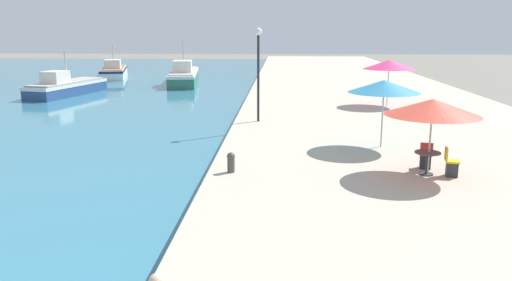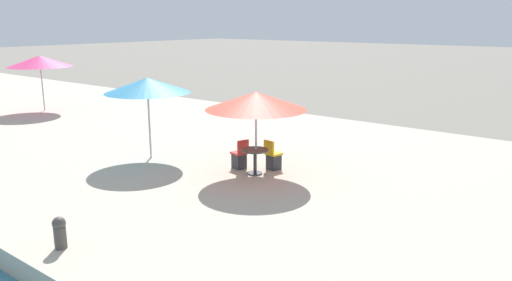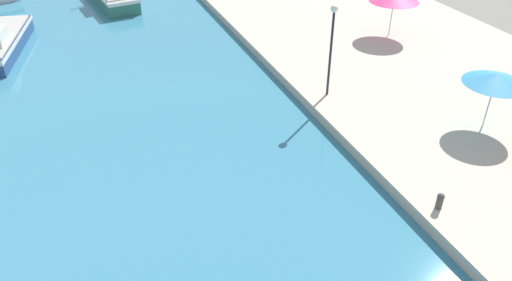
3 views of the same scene
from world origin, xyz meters
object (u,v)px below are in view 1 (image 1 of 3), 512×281
object	(u,v)px
mooring_bollard	(231,162)
fishing_boat_mid	(66,86)
fishing_boat_far	(184,75)
cafe_chair_left	(451,166)
cafe_umbrella_pink	(433,107)
cafe_chair_right	(425,159)
cafe_umbrella_white	(384,86)
fishing_boat_distant	(114,71)
lamppost	(258,59)
cafe_table	(427,158)
cafe_umbrella_striped	(389,65)

from	to	relation	value
mooring_bollard	fishing_boat_mid	bearing A→B (deg)	124.15
fishing_boat_far	cafe_chair_left	xyz separation A→B (m)	(14.44, -30.94, 0.04)
fishing_boat_mid	cafe_umbrella_pink	bearing A→B (deg)	-34.02
cafe_chair_right	fishing_boat_mid	bearing A→B (deg)	147.19
fishing_boat_far	cafe_umbrella_pink	bearing A→B (deg)	-73.54
fishing_boat_mid	cafe_umbrella_white	size ratio (longest dim) A/B	2.95
cafe_umbrella_pink	cafe_chair_left	xyz separation A→B (m)	(0.67, -0.12, -1.83)
fishing_boat_mid	cafe_umbrella_pink	world-z (taller)	fishing_boat_mid
cafe_umbrella_white	fishing_boat_distant	bearing A→B (deg)	123.41
cafe_umbrella_white	lamppost	bearing A→B (deg)	133.78
fishing_boat_distant	cafe_umbrella_white	size ratio (longest dim) A/B	3.28
cafe_chair_right	cafe_chair_left	bearing A→B (deg)	-44.50
fishing_boat_mid	lamppost	distance (m)	20.30
fishing_boat_mid	fishing_boat_distant	distance (m)	14.54
fishing_boat_distant	cafe_umbrella_white	world-z (taller)	fishing_boat_distant
cafe_umbrella_pink	fishing_boat_distant	bearing A→B (deg)	121.42
cafe_chair_left	cafe_chair_right	size ratio (longest dim) A/B	1.00
cafe_table	cafe_chair_left	distance (m)	0.75
fishing_boat_far	cafe_umbrella_striped	distance (m)	22.40
mooring_bollard	fishing_boat_distant	bearing A→B (deg)	113.75
fishing_boat_mid	cafe_umbrella_white	bearing A→B (deg)	-29.60
lamppost	cafe_chair_right	bearing A→B (deg)	-54.73
cafe_chair_left	cafe_umbrella_pink	bearing A→B (deg)	-89.11
fishing_boat_distant	cafe_chair_right	bearing A→B (deg)	-72.42
cafe_umbrella_white	cafe_chair_right	world-z (taller)	cafe_umbrella_white
fishing_boat_distant	cafe_umbrella_pink	bearing A→B (deg)	-73.07
cafe_umbrella_pink	cafe_umbrella_white	world-z (taller)	cafe_umbrella_white
fishing_boat_far	cafe_chair_right	xyz separation A→B (m)	(13.89, -30.10, 0.04)
cafe_table	cafe_umbrella_pink	bearing A→B (deg)	-26.92
fishing_boat_mid	cafe_umbrella_white	world-z (taller)	fishing_boat_mid
cafe_umbrella_striped	mooring_bollard	bearing A→B (deg)	-118.24
fishing_boat_mid	cafe_chair_left	bearing A→B (deg)	-33.28
fishing_boat_mid	cafe_umbrella_striped	distance (m)	24.10
fishing_boat_far	cafe_chair_right	distance (m)	33.14
fishing_boat_distant	cafe_umbrella_white	xyz separation A→B (m)	(21.56, -32.69, 2.19)
cafe_chair_right	fishing_boat_far	bearing A→B (deg)	126.95
cafe_chair_left	cafe_chair_right	world-z (taller)	same
cafe_umbrella_white	cafe_chair_left	world-z (taller)	cafe_umbrella_white
lamppost	mooring_bollard	bearing A→B (deg)	-92.78
cafe_table	fishing_boat_distant	bearing A→B (deg)	121.40
cafe_chair_left	lamppost	world-z (taller)	lamppost
fishing_boat_mid	fishing_boat_distant	xyz separation A→B (m)	(-1.13, 14.49, -0.01)
cafe_umbrella_pink	cafe_umbrella_white	bearing A→B (deg)	100.97
fishing_boat_far	cafe_umbrella_striped	bearing A→B (deg)	-53.66
cafe_umbrella_striped	cafe_table	distance (m)	14.97
cafe_umbrella_pink	cafe_umbrella_striped	xyz separation A→B (m)	(1.71, 14.77, 0.28)
cafe_umbrella_pink	cafe_chair_left	bearing A→B (deg)	-10.29
cafe_umbrella_white	cafe_umbrella_striped	xyz separation A→B (m)	(2.45, 10.96, 0.07)
cafe_chair_left	lamppost	size ratio (longest dim) A/B	0.20
cafe_umbrella_striped	cafe_chair_right	world-z (taller)	cafe_umbrella_striped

